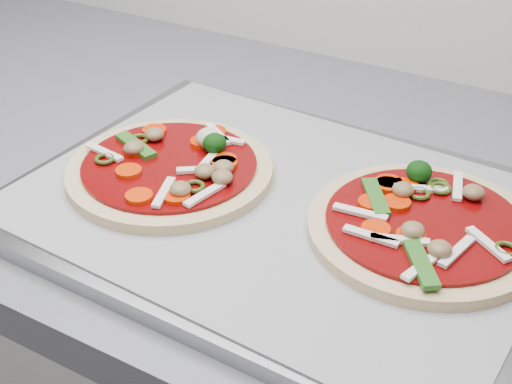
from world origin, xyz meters
The scene contains 5 objects.
countertop centered at (0.00, 1.30, 0.88)m, with size 3.60×0.60×0.04m, color slate.
baking_tray centered at (-0.09, 1.22, 0.91)m, with size 0.49×0.36×0.02m, color gray.
parchment centered at (-0.09, 1.22, 0.92)m, with size 0.46×0.34×0.00m, color #9A9A9F.
pizza_left centered at (-0.20, 1.20, 0.93)m, with size 0.23×0.23×0.03m.
pizza_right centered at (0.04, 1.24, 0.93)m, with size 0.23×0.23×0.03m.
Camera 1 is at (0.17, 0.73, 1.28)m, focal length 50.00 mm.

